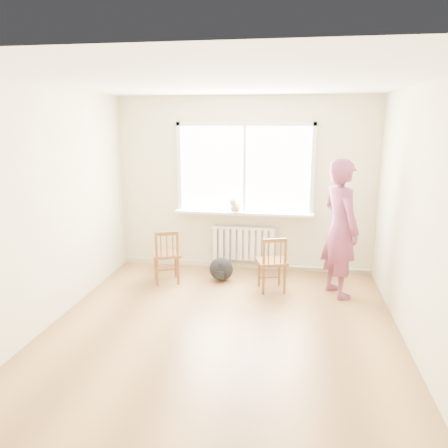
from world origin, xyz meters
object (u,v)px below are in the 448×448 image
at_px(chair_right, 273,264).
at_px(person, 340,229).
at_px(chair_left, 167,256).
at_px(backpack, 221,269).
at_px(cat, 235,206).

distance_m(chair_right, person, 1.03).
distance_m(chair_left, backpack, 0.83).
distance_m(chair_left, chair_right, 1.54).
height_order(chair_left, person, person).
height_order(chair_left, backpack, chair_left).
bearing_deg(chair_right, backpack, -37.66).
xyz_separation_m(chair_right, backpack, (-0.77, 0.30, -0.22)).
bearing_deg(chair_left, cat, -166.44).
relative_size(chair_left, person, 0.43).
xyz_separation_m(person, backpack, (-1.65, 0.27, -0.75)).
bearing_deg(cat, chair_right, -37.18).
bearing_deg(cat, person, -12.37).
xyz_separation_m(chair_left, chair_right, (1.54, -0.08, -0.00)).
bearing_deg(backpack, chair_left, -163.93).
xyz_separation_m(chair_left, backpack, (0.77, 0.22, -0.23)).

